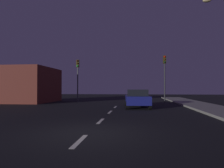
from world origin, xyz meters
name	(u,v)px	position (x,y,z in m)	size (l,w,h in m)	color
ground_plane	(111,111)	(0.00, 7.00, 0.00)	(80.00, 80.00, 0.00)	black
sidewalk_curb_right	(223,111)	(7.50, 7.00, 0.07)	(3.00, 40.00, 0.15)	gray
lane_stripe_nearest	(79,141)	(0.00, -1.20, 0.00)	(0.16, 1.60, 0.01)	silver
lane_stripe_second	(101,121)	(0.00, 2.60, 0.00)	(0.16, 1.60, 0.01)	silver
lane_stripe_third	(110,112)	(0.00, 6.40, 0.00)	(0.16, 1.60, 0.01)	silver
lane_stripe_fourth	(115,107)	(0.00, 10.20, 0.00)	(0.16, 1.60, 0.01)	silver
traffic_signal_left	(78,72)	(-5.09, 16.09, 3.50)	(0.32, 0.38, 5.01)	#4C4C51
traffic_signal_right	(165,70)	(5.03, 16.09, 3.71)	(0.32, 0.38, 5.33)	#2D2D30
car_stopped_ahead	(137,98)	(1.84, 10.02, 0.77)	(2.25, 4.69, 1.51)	navy
street_lamp_right	(224,44)	(7.57, 6.82, 4.58)	(1.66, 0.36, 7.71)	#2D2D30
storefront_left	(29,85)	(-10.77, 15.25, 2.01)	(5.55, 6.77, 4.02)	maroon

